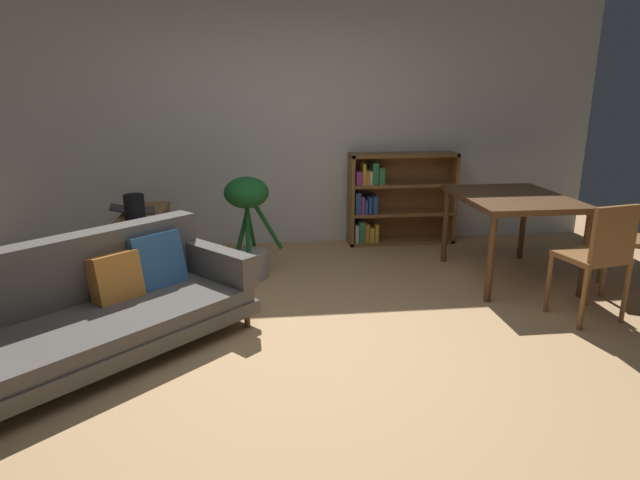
% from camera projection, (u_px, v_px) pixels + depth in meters
% --- Properties ---
extents(ground_plane, '(8.16, 8.16, 0.00)m').
position_uv_depth(ground_plane, '(326.00, 350.00, 3.66)').
color(ground_plane, tan).
extents(back_wall_panel, '(6.80, 0.10, 2.70)m').
position_uv_depth(back_wall_panel, '(294.00, 121.00, 5.86)').
color(back_wall_panel, silver).
rests_on(back_wall_panel, ground_plane).
extents(fabric_couch, '(2.02, 1.95, 0.76)m').
position_uv_depth(fabric_couch, '(99.00, 304.00, 3.58)').
color(fabric_couch, brown).
rests_on(fabric_couch, ground_plane).
extents(media_console, '(0.36, 1.13, 0.57)m').
position_uv_depth(media_console, '(144.00, 245.00, 5.09)').
color(media_console, olive).
rests_on(media_console, ground_plane).
extents(open_laptop, '(0.45, 0.38, 0.07)m').
position_uv_depth(open_laptop, '(135.00, 210.00, 5.10)').
color(open_laptop, '#333338').
rests_on(open_laptop, media_console).
extents(desk_speaker, '(0.18, 0.18, 0.22)m').
position_uv_depth(desk_speaker, '(134.00, 207.00, 4.80)').
color(desk_speaker, black).
rests_on(desk_speaker, media_console).
extents(potted_floor_plant, '(0.52, 0.41, 0.94)m').
position_uv_depth(potted_floor_plant, '(248.00, 223.00, 4.91)').
color(potted_floor_plant, '#9E9389').
rests_on(potted_floor_plant, ground_plane).
extents(dining_table, '(0.92, 1.17, 0.78)m').
position_uv_depth(dining_table, '(512.00, 204.00, 4.85)').
color(dining_table, '#56351E').
rests_on(dining_table, ground_plane).
extents(dining_chair_near, '(0.50, 0.47, 0.91)m').
position_uv_depth(dining_chair_near, '(599.00, 254.00, 3.98)').
color(dining_chair_near, brown).
rests_on(dining_chair_near, ground_plane).
extents(bookshelf, '(1.19, 0.29, 1.01)m').
position_uv_depth(bookshelf, '(394.00, 199.00, 6.06)').
color(bookshelf, brown).
rests_on(bookshelf, ground_plane).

